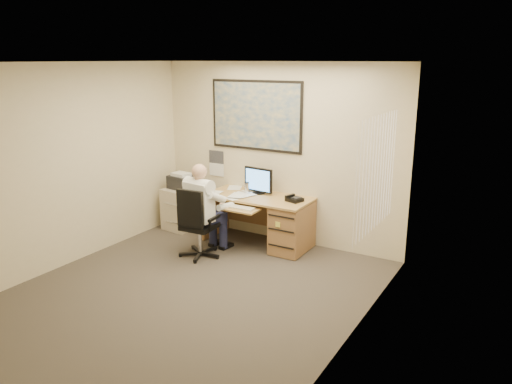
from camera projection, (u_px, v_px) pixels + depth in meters
The scene contains 8 objects.
room_shell at pixel (185, 185), 5.66m from camera, with size 4.00×4.50×2.70m.
desk at pixel (278, 219), 7.37m from camera, with size 1.60×0.97×1.14m.
world_map at pixel (256, 116), 7.56m from camera, with size 1.56×0.03×1.06m, color #1E4C93.
wall_calendar at pixel (216, 163), 8.14m from camera, with size 0.28×0.01×0.42m, color white.
window_blinds at pixel (378, 174), 5.31m from camera, with size 0.06×1.40×1.30m, color beige, non-canonical shape.
filing_cabinet at pixel (183, 204), 8.25m from camera, with size 0.55×0.64×0.94m.
office_chair at pixel (198, 237), 7.05m from camera, with size 0.65×0.65×1.02m.
person at pixel (200, 211), 7.01m from camera, with size 0.57×0.81×1.34m, color white, non-canonical shape.
Camera 1 is at (3.47, -4.32, 2.74)m, focal length 35.00 mm.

